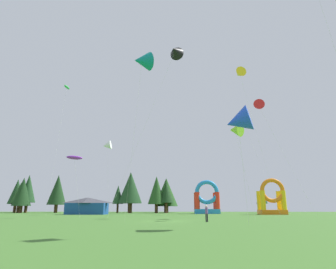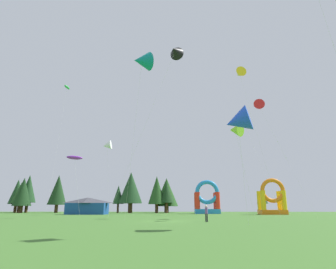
{
  "view_description": "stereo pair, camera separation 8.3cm",
  "coord_description": "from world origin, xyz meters",
  "px_view_note": "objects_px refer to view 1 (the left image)",
  "views": [
    {
      "loc": [
        1.46,
        -31.74,
        1.51
      ],
      "look_at": [
        0.0,
        7.94,
        11.62
      ],
      "focal_mm": 30.39,
      "sensor_mm": 36.0,
      "label": 1
    },
    {
      "loc": [
        1.54,
        -31.73,
        1.51
      ],
      "look_at": [
        0.0,
        7.94,
        11.62
      ],
      "focal_mm": 30.39,
      "sensor_mm": 36.0,
      "label": 2
    }
  ],
  "objects_px": {
    "kite_yellow_delta": "(239,74)",
    "person_left_edge": "(207,212)",
    "kite_green_parafoil": "(67,87)",
    "kite_white_delta": "(107,145)",
    "festival_tent": "(87,206)",
    "kite_cyan_box": "(241,117)",
    "kite_lime_delta": "(235,130)",
    "kite_red_delta": "(259,106)",
    "kite_purple_parafoil": "(74,158)",
    "inflatable_orange_dome": "(272,200)",
    "inflatable_red_slide": "(207,201)",
    "kite_black_delta": "(175,51)",
    "kite_teal_delta": "(142,61)",
    "kite_blue_delta": "(238,121)"
  },
  "relations": [
    {
      "from": "kite_cyan_box",
      "to": "kite_blue_delta",
      "type": "height_order",
      "value": "kite_cyan_box"
    },
    {
      "from": "kite_white_delta",
      "to": "festival_tent",
      "type": "relative_size",
      "value": 1.81
    },
    {
      "from": "inflatable_orange_dome",
      "to": "festival_tent",
      "type": "relative_size",
      "value": 0.9
    },
    {
      "from": "kite_cyan_box",
      "to": "inflatable_orange_dome",
      "type": "distance_m",
      "value": 18.72
    },
    {
      "from": "kite_cyan_box",
      "to": "kite_lime_delta",
      "type": "bearing_deg",
      "value": -104.97
    },
    {
      "from": "kite_purple_parafoil",
      "to": "kite_white_delta",
      "type": "bearing_deg",
      "value": 85.17
    },
    {
      "from": "kite_black_delta",
      "to": "kite_white_delta",
      "type": "xyz_separation_m",
      "value": [
        -13.84,
        16.6,
        -10.74
      ]
    },
    {
      "from": "kite_purple_parafoil",
      "to": "person_left_edge",
      "type": "xyz_separation_m",
      "value": [
        18.19,
        -10.42,
        -7.54
      ]
    },
    {
      "from": "inflatable_orange_dome",
      "to": "kite_white_delta",
      "type": "bearing_deg",
      "value": -171.4
    },
    {
      "from": "kite_yellow_delta",
      "to": "person_left_edge",
      "type": "xyz_separation_m",
      "value": [
        -7.53,
        -13.58,
        -22.2
      ]
    },
    {
      "from": "kite_purple_parafoil",
      "to": "kite_black_delta",
      "type": "bearing_deg",
      "value": -10.7
    },
    {
      "from": "kite_black_delta",
      "to": "kite_purple_parafoil",
      "type": "bearing_deg",
      "value": 169.3
    },
    {
      "from": "kite_yellow_delta",
      "to": "festival_tent",
      "type": "xyz_separation_m",
      "value": [
        -29.18,
        15.37,
        -21.52
      ]
    },
    {
      "from": "kite_green_parafoil",
      "to": "inflatable_red_slide",
      "type": "bearing_deg",
      "value": 23.88
    },
    {
      "from": "kite_cyan_box",
      "to": "inflatable_red_slide",
      "type": "distance_m",
      "value": 20.3
    },
    {
      "from": "kite_white_delta",
      "to": "inflatable_red_slide",
      "type": "xyz_separation_m",
      "value": [
        20.47,
        11.0,
        -10.57
      ]
    },
    {
      "from": "inflatable_red_slide",
      "to": "kite_black_delta",
      "type": "bearing_deg",
      "value": -103.51
    },
    {
      "from": "kite_cyan_box",
      "to": "inflatable_orange_dome",
      "type": "bearing_deg",
      "value": -10.17
    },
    {
      "from": "kite_lime_delta",
      "to": "kite_teal_delta",
      "type": "relative_size",
      "value": 0.65
    },
    {
      "from": "kite_red_delta",
      "to": "kite_blue_delta",
      "type": "height_order",
      "value": "kite_red_delta"
    },
    {
      "from": "kite_lime_delta",
      "to": "kite_red_delta",
      "type": "height_order",
      "value": "kite_red_delta"
    },
    {
      "from": "kite_cyan_box",
      "to": "kite_white_delta",
      "type": "relative_size",
      "value": 1.49
    },
    {
      "from": "kite_cyan_box",
      "to": "festival_tent",
      "type": "xyz_separation_m",
      "value": [
        -32.82,
        -1.1,
        -19.14
      ]
    },
    {
      "from": "kite_yellow_delta",
      "to": "kite_purple_parafoil",
      "type": "relative_size",
      "value": 2.71
    },
    {
      "from": "kite_red_delta",
      "to": "kite_white_delta",
      "type": "height_order",
      "value": "kite_red_delta"
    },
    {
      "from": "kite_yellow_delta",
      "to": "kite_lime_delta",
      "type": "bearing_deg",
      "value": -109.68
    },
    {
      "from": "kite_cyan_box",
      "to": "inflatable_orange_dome",
      "type": "xyz_separation_m",
      "value": [
        4.83,
        -0.87,
        -18.06
      ]
    },
    {
      "from": "kite_black_delta",
      "to": "inflatable_red_slide",
      "type": "distance_m",
      "value": 35.5
    },
    {
      "from": "kite_green_parafoil",
      "to": "person_left_edge",
      "type": "bearing_deg",
      "value": -41.36
    },
    {
      "from": "kite_white_delta",
      "to": "kite_teal_delta",
      "type": "bearing_deg",
      "value": -68.46
    },
    {
      "from": "kite_yellow_delta",
      "to": "kite_red_delta",
      "type": "xyz_separation_m",
      "value": [
        1.97,
        -2.57,
        -6.73
      ]
    },
    {
      "from": "kite_red_delta",
      "to": "kite_teal_delta",
      "type": "distance_m",
      "value": 20.67
    },
    {
      "from": "kite_red_delta",
      "to": "kite_teal_delta",
      "type": "bearing_deg",
      "value": -142.35
    },
    {
      "from": "person_left_edge",
      "to": "kite_white_delta",
      "type": "bearing_deg",
      "value": 162.29
    },
    {
      "from": "kite_red_delta",
      "to": "inflatable_red_slide",
      "type": "xyz_separation_m",
      "value": [
        -6.05,
        24.18,
        -13.71
      ]
    },
    {
      "from": "kite_teal_delta",
      "to": "person_left_edge",
      "type": "relative_size",
      "value": 11.23
    },
    {
      "from": "kite_red_delta",
      "to": "kite_yellow_delta",
      "type": "bearing_deg",
      "value": 127.39
    },
    {
      "from": "kite_yellow_delta",
      "to": "inflatable_orange_dome",
      "type": "height_order",
      "value": "kite_yellow_delta"
    },
    {
      "from": "kite_lime_delta",
      "to": "kite_green_parafoil",
      "type": "distance_m",
      "value": 37.29
    },
    {
      "from": "inflatable_red_slide",
      "to": "kite_white_delta",
      "type": "bearing_deg",
      "value": -151.74
    },
    {
      "from": "kite_cyan_box",
      "to": "person_left_edge",
      "type": "height_order",
      "value": "kite_cyan_box"
    },
    {
      "from": "kite_green_parafoil",
      "to": "kite_white_delta",
      "type": "bearing_deg",
      "value": 11.99
    },
    {
      "from": "kite_blue_delta",
      "to": "festival_tent",
      "type": "distance_m",
      "value": 44.72
    },
    {
      "from": "inflatable_orange_dome",
      "to": "kite_cyan_box",
      "type": "bearing_deg",
      "value": 169.83
    },
    {
      "from": "kite_red_delta",
      "to": "inflatable_orange_dome",
      "type": "distance_m",
      "value": 23.68
    },
    {
      "from": "kite_yellow_delta",
      "to": "kite_green_parafoil",
      "type": "xyz_separation_m",
      "value": [
        -32.98,
        8.82,
        1.89
      ]
    },
    {
      "from": "kite_purple_parafoil",
      "to": "inflatable_orange_dome",
      "type": "relative_size",
      "value": 1.25
    },
    {
      "from": "kite_lime_delta",
      "to": "inflatable_orange_dome",
      "type": "distance_m",
      "value": 27.92
    },
    {
      "from": "kite_white_delta",
      "to": "kite_lime_delta",
      "type": "bearing_deg",
      "value": -41.47
    },
    {
      "from": "kite_black_delta",
      "to": "kite_purple_parafoil",
      "type": "relative_size",
      "value": 2.83
    }
  ]
}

